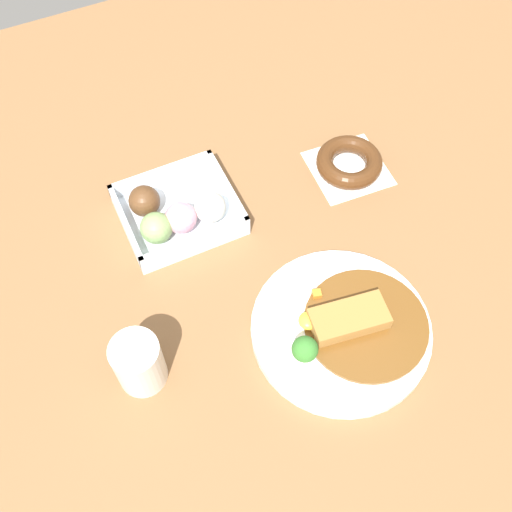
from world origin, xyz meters
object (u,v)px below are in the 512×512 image
object	(u,v)px
donut_box	(176,213)
curry_plate	(343,328)
chocolate_ring_donut	(349,163)
coffee_mug	(139,363)

from	to	relation	value
donut_box	curry_plate	bearing A→B (deg)	-63.08
curry_plate	chocolate_ring_donut	xyz separation A→B (m)	(0.17, 0.27, 0.00)
curry_plate	chocolate_ring_donut	distance (m)	0.32
chocolate_ring_donut	coffee_mug	world-z (taller)	coffee_mug
donut_box	chocolate_ring_donut	world-z (taller)	donut_box
chocolate_ring_donut	coffee_mug	size ratio (longest dim) A/B	1.49
curry_plate	coffee_mug	world-z (taller)	coffee_mug
chocolate_ring_donut	coffee_mug	distance (m)	0.50
chocolate_ring_donut	coffee_mug	bearing A→B (deg)	-155.26
curry_plate	donut_box	xyz separation A→B (m)	(-0.15, 0.29, 0.01)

